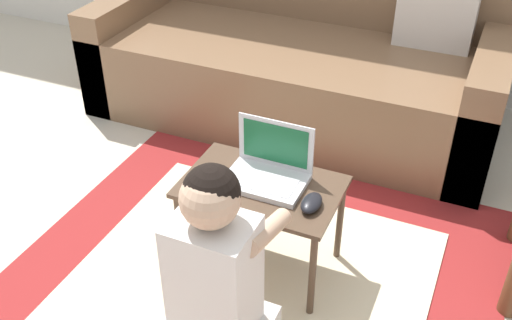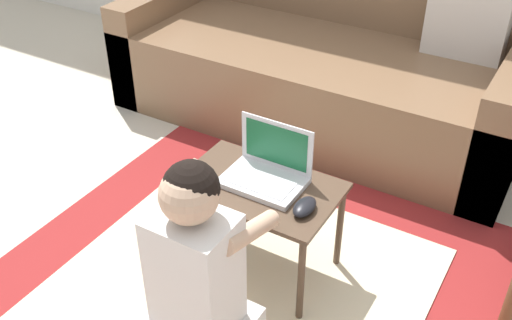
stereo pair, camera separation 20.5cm
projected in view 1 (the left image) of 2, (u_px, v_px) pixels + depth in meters
ground_plane at (231, 271)px, 2.21m from camera, size 16.00×16.00×0.00m
area_rug at (237, 303)px, 2.08m from camera, size 1.72×1.84×0.01m
couch at (302, 56)px, 3.07m from camera, size 2.01×0.92×0.90m
laptop_desk at (261, 196)px, 2.06m from camera, size 0.54×0.35×0.37m
laptop at (268, 172)px, 2.04m from camera, size 0.28×0.19×0.20m
computer_mouse at (311, 203)px, 1.93m from camera, size 0.06×0.11×0.04m
person_seated at (215, 281)px, 1.73m from camera, size 0.31×0.41×0.72m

